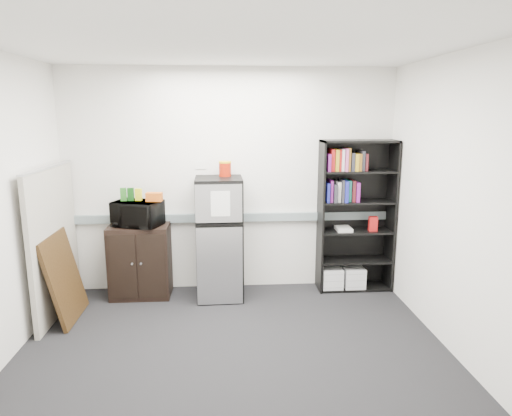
# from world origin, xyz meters

# --- Properties ---
(floor) EXTENTS (4.00, 4.00, 0.00)m
(floor) POSITION_xyz_m (0.00, 0.00, 0.00)
(floor) COLOR black
(floor) RESTS_ON ground
(wall_back) EXTENTS (4.00, 0.02, 2.70)m
(wall_back) POSITION_xyz_m (0.00, 1.75, 1.35)
(wall_back) COLOR white
(wall_back) RESTS_ON floor
(wall_right) EXTENTS (0.02, 3.50, 2.70)m
(wall_right) POSITION_xyz_m (2.00, 0.00, 1.35)
(wall_right) COLOR white
(wall_right) RESTS_ON floor
(ceiling) EXTENTS (4.00, 3.50, 0.02)m
(ceiling) POSITION_xyz_m (0.00, 0.00, 2.70)
(ceiling) COLOR white
(ceiling) RESTS_ON wall_back
(electrical_raceway) EXTENTS (3.92, 0.05, 0.10)m
(electrical_raceway) POSITION_xyz_m (0.00, 1.72, 0.90)
(electrical_raceway) COLOR gray
(electrical_raceway) RESTS_ON wall_back
(wall_note) EXTENTS (0.14, 0.00, 0.10)m
(wall_note) POSITION_xyz_m (-0.35, 1.74, 1.55)
(wall_note) COLOR white
(wall_note) RESTS_ON wall_back
(bookshelf) EXTENTS (0.90, 0.34, 1.85)m
(bookshelf) POSITION_xyz_m (1.51, 1.57, 0.97)
(bookshelf) COLOR black
(bookshelf) RESTS_ON floor
(cubicle_partition) EXTENTS (0.06, 1.30, 1.62)m
(cubicle_partition) POSITION_xyz_m (-1.90, 1.08, 0.81)
(cubicle_partition) COLOR #9B9589
(cubicle_partition) RESTS_ON floor
(cabinet) EXTENTS (0.70, 0.47, 0.87)m
(cabinet) POSITION_xyz_m (-1.08, 1.50, 0.44)
(cabinet) COLOR black
(cabinet) RESTS_ON floor
(microwave) EXTENTS (0.62, 0.51, 0.29)m
(microwave) POSITION_xyz_m (-1.08, 1.48, 1.02)
(microwave) COLOR black
(microwave) RESTS_ON cabinet
(snack_box_a) EXTENTS (0.08, 0.06, 0.15)m
(snack_box_a) POSITION_xyz_m (-1.24, 1.52, 1.24)
(snack_box_a) COLOR #225E1B
(snack_box_a) RESTS_ON microwave
(snack_box_b) EXTENTS (0.07, 0.05, 0.15)m
(snack_box_b) POSITION_xyz_m (-1.15, 1.52, 1.24)
(snack_box_b) COLOR #0D3C0D
(snack_box_b) RESTS_ON microwave
(snack_box_c) EXTENTS (0.08, 0.06, 0.14)m
(snack_box_c) POSITION_xyz_m (-1.06, 1.52, 1.23)
(snack_box_c) COLOR yellow
(snack_box_c) RESTS_ON microwave
(snack_bag) EXTENTS (0.19, 0.12, 0.10)m
(snack_bag) POSITION_xyz_m (-0.88, 1.47, 1.21)
(snack_bag) COLOR #CE5814
(snack_bag) RESTS_ON microwave
(refrigerator) EXTENTS (0.55, 0.58, 1.44)m
(refrigerator) POSITION_xyz_m (-0.13, 1.42, 0.72)
(refrigerator) COLOR black
(refrigerator) RESTS_ON floor
(coffee_can) EXTENTS (0.15, 0.15, 0.20)m
(coffee_can) POSITION_xyz_m (-0.06, 1.55, 1.54)
(coffee_can) COLOR #A11A07
(coffee_can) RESTS_ON refrigerator
(framed_poster) EXTENTS (0.25, 0.73, 0.93)m
(framed_poster) POSITION_xyz_m (-1.77, 0.92, 0.47)
(framed_poster) COLOR black
(framed_poster) RESTS_ON floor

